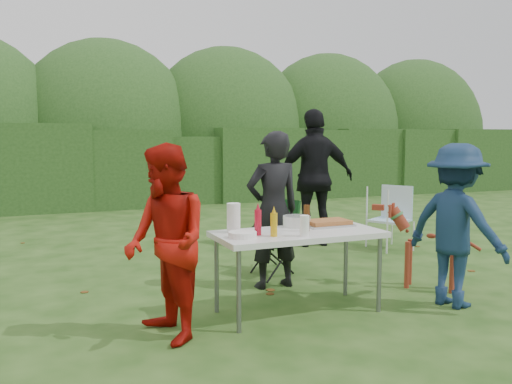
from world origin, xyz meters
name	(u,v)px	position (x,y,z in m)	size (l,w,h in m)	color
ground	(253,310)	(0.00, 0.00, 0.00)	(80.00, 80.00, 0.00)	#1E4211
hedge_row	(117,168)	(0.00, 8.00, 0.85)	(22.00, 1.40, 1.70)	#23471C
shrub_backdrop	(106,135)	(0.00, 9.60, 1.60)	(20.00, 2.60, 3.20)	#3D6628
folding_table	(298,237)	(0.36, -0.20, 0.69)	(1.50, 0.70, 0.74)	silver
person_cook	(273,210)	(0.49, 0.63, 0.82)	(0.60, 0.39, 1.64)	black
person_red_jacket	(166,243)	(-0.89, -0.40, 0.77)	(0.75, 0.58, 1.54)	#A70F07
person_black_puffy	(315,178)	(1.96, 2.38, 0.99)	(1.16, 0.48, 1.97)	black
child	(456,225)	(1.81, -0.59, 0.76)	(0.98, 0.57, 1.52)	#132947
dog	(431,249)	(1.97, -0.07, 0.42)	(0.89, 0.36, 0.85)	maroon
camping_chair	(272,237)	(0.71, 1.14, 0.43)	(0.54, 0.54, 0.86)	#103815
lawn_chair	(390,217)	(2.81, 1.75, 0.45)	(0.53, 0.53, 0.89)	#4F9CC8
food_tray	(328,225)	(0.75, -0.04, 0.75)	(0.45, 0.30, 0.02)	#B7B7BA
focaccia_bread	(328,222)	(0.75, -0.04, 0.78)	(0.40, 0.26, 0.04)	#A4602F
mustard_bottle	(274,225)	(0.06, -0.33, 0.84)	(0.06, 0.06, 0.20)	gold
ketchup_bottle	(258,222)	(-0.05, -0.22, 0.85)	(0.06, 0.06, 0.22)	red
beer_bottle	(307,218)	(0.43, -0.22, 0.86)	(0.06, 0.06, 0.24)	#47230F
paper_towel_roll	(234,218)	(-0.19, -0.02, 0.87)	(0.12, 0.12, 0.26)	white
cup_stack	(305,226)	(0.30, -0.43, 0.83)	(0.08, 0.08, 0.18)	white
pasta_bowl	(297,221)	(0.47, 0.05, 0.79)	(0.26, 0.26, 0.10)	silver
plate_stack	(242,235)	(-0.21, -0.28, 0.77)	(0.24, 0.24, 0.05)	white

